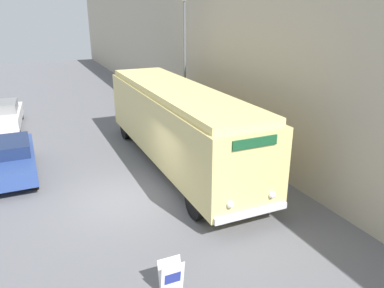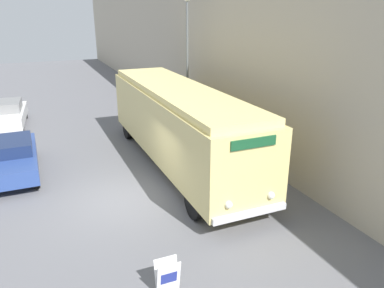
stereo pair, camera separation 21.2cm
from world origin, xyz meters
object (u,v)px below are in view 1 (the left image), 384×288
Objects in this scene: streetlamp at (185,47)px; sign_board at (171,277)px; parked_car_near at (10,158)px; vintage_bus at (177,122)px; parked_car_mid at (2,115)px.

sign_board is at bearing -114.82° from streetlamp.
streetlamp is 1.52× the size of parked_car_near.
streetlamp reaches higher than vintage_bus.
sign_board is 0.19× the size of parked_car_near.
parked_car_near is 1.00× the size of parked_car_mid.
streetlamp is 9.54m from parked_car_near.
streetlamp is 1.51× the size of parked_car_mid.
streetlamp reaches higher than parked_car_near.
parked_car_near is at bearing -82.49° from parked_car_mid.
parked_car_mid is at bearing 93.58° from parked_car_near.
streetlamp is at bearing 15.13° from parked_car_near.
sign_board is (-3.03, -7.04, -1.49)m from vintage_bus.
sign_board is at bearing -113.29° from vintage_bus.
vintage_bus is 2.50× the size of parked_car_near.
streetlamp reaches higher than sign_board.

